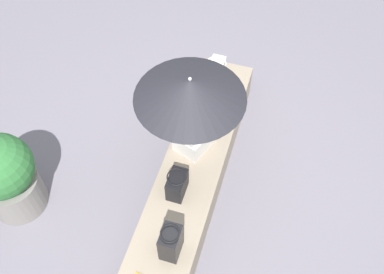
{
  "coord_description": "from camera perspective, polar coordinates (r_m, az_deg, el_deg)",
  "views": [
    {
      "loc": [
        2.13,
        0.67,
        4.16
      ],
      "look_at": [
        -0.15,
        -0.03,
        0.8
      ],
      "focal_mm": 42.51,
      "sensor_mm": 36.0,
      "label": 1
    }
  ],
  "objects": [
    {
      "name": "ground_plane",
      "position": [
        4.72,
        -0.22,
        -7.12
      ],
      "size": [
        14.0,
        14.0,
        0.0
      ],
      "primitive_type": "plane",
      "color": "slate"
    },
    {
      "name": "tote_bag_canvas",
      "position": [
        4.95,
        3.02,
        8.19
      ],
      "size": [
        0.29,
        0.21,
        0.26
      ],
      "color": "silver",
      "rests_on": "stone_bench"
    },
    {
      "name": "handbag_black",
      "position": [
        4.11,
        -1.89,
        -5.96
      ],
      "size": [
        0.24,
        0.18,
        0.27
      ],
      "color": "black",
      "rests_on": "stone_bench"
    },
    {
      "name": "parasol",
      "position": [
        3.72,
        -0.26,
        6.02
      ],
      "size": [
        0.96,
        0.96,
        1.06
      ],
      "color": "#B7B7BC",
      "rests_on": "stone_bench"
    },
    {
      "name": "person_seated",
      "position": [
        4.18,
        0.25,
        1.99
      ],
      "size": [
        0.51,
        0.38,
        0.9
      ],
      "color": "beige",
      "rests_on": "stone_bench"
    },
    {
      "name": "planter_far",
      "position": [
        4.58,
        -22.42,
        -4.5
      ],
      "size": [
        0.62,
        0.62,
        0.98
      ],
      "color": "gray",
      "rests_on": "ground"
    },
    {
      "name": "shoulder_bag_spare",
      "position": [
        3.83,
        -2.68,
        -13.06
      ],
      "size": [
        0.21,
        0.16,
        0.36
      ],
      "color": "black",
      "rests_on": "stone_bench"
    },
    {
      "name": "stone_bench",
      "position": [
        4.52,
        -0.23,
        -5.78
      ],
      "size": [
        2.99,
        0.57,
        0.45
      ],
      "primitive_type": "cube",
      "color": "gray",
      "rests_on": "ground"
    }
  ]
}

